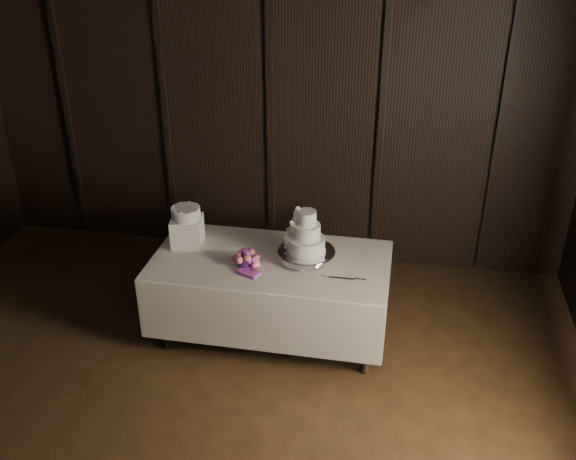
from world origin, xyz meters
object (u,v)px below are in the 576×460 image
at_px(display_table, 271,293).
at_px(cake_stand, 306,256).
at_px(box_pedestal, 187,231).
at_px(wedding_cake, 303,236).
at_px(small_cake, 186,213).
at_px(bouquet, 246,260).

distance_m(display_table, cake_stand, 0.49).
bearing_deg(box_pedestal, cake_stand, -4.58).
bearing_deg(wedding_cake, display_table, -172.06).
bearing_deg(cake_stand, small_cake, 175.42).
bearing_deg(bouquet, cake_stand, 22.35).
bearing_deg(cake_stand, box_pedestal, 175.42).
bearing_deg(wedding_cake, cake_stand, 33.02).
distance_m(bouquet, box_pedestal, 0.66).
distance_m(display_table, box_pedestal, 0.90).
height_order(cake_stand, small_cake, small_cake).
height_order(wedding_cake, small_cake, wedding_cake).
relative_size(display_table, cake_stand, 4.12).
distance_m(wedding_cake, box_pedestal, 1.05).
xyz_separation_m(display_table, cake_stand, (0.30, 0.04, 0.39)).
xyz_separation_m(box_pedestal, small_cake, (0.00, 0.00, 0.17)).
bearing_deg(small_cake, cake_stand, -4.58).
relative_size(wedding_cake, box_pedestal, 1.42).
relative_size(wedding_cake, bouquet, 0.94).
xyz_separation_m(display_table, wedding_cake, (0.27, 0.02, 0.58)).
bearing_deg(bouquet, wedding_cake, 21.87).
distance_m(cake_stand, bouquet, 0.51).
height_order(display_table, cake_stand, cake_stand).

